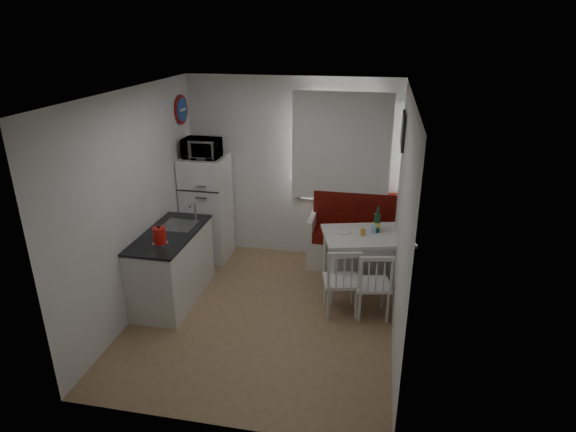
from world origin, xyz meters
name	(u,v)px	position (x,y,z in m)	size (l,w,h in m)	color
floor	(264,314)	(0.00, 0.00, 0.00)	(3.00, 3.50, 0.02)	#8F724C
ceiling	(259,92)	(0.00, 0.00, 2.60)	(3.00, 3.50, 0.02)	white
wall_back	(292,170)	(0.00, 1.75, 1.30)	(3.00, 0.02, 2.60)	white
wall_front	(207,295)	(0.00, -1.75, 1.30)	(3.00, 0.02, 2.60)	white
wall_left	(136,204)	(-1.50, 0.00, 1.30)	(0.02, 3.50, 2.60)	white
wall_right	(402,224)	(1.50, 0.00, 1.30)	(0.02, 3.50, 2.60)	white
window	(341,150)	(0.70, 1.72, 1.62)	(1.22, 0.06, 1.47)	white
curtain	(341,148)	(0.70, 1.65, 1.68)	(1.35, 0.02, 1.50)	white
kitchen_counter	(172,265)	(-1.20, 0.16, 0.46)	(0.62, 1.32, 1.16)	white
wall_sign	(182,110)	(-1.47, 1.45, 2.15)	(0.40, 0.40, 0.03)	#1A4CA0
picture_frame	(403,131)	(1.48, 1.10, 2.05)	(0.04, 0.52, 0.42)	black
bench	(360,243)	(1.04, 1.51, 0.35)	(1.46, 0.56, 1.04)	white
dining_table	(366,241)	(1.14, 0.81, 0.71)	(1.22, 0.99, 0.80)	white
chair_left	(341,275)	(0.89, 0.15, 0.54)	(0.49, 0.47, 0.47)	white
chair_right	(373,279)	(1.25, 0.15, 0.53)	(0.47, 0.46, 0.46)	white
fridge	(207,208)	(-1.18, 1.40, 0.76)	(0.61, 0.61, 1.52)	white
microwave	(202,148)	(-1.18, 1.35, 1.65)	(0.49, 0.33, 0.27)	white
kettle	(159,236)	(-1.15, -0.19, 1.02)	(0.17, 0.17, 0.23)	red
wine_bottle	(377,219)	(1.25, 0.91, 0.96)	(0.08, 0.08, 0.34)	#143F23
drinking_glass_orange	(363,232)	(1.09, 0.76, 0.84)	(0.06, 0.06, 0.09)	gold
drinking_glass_blue	(374,229)	(1.22, 0.86, 0.85)	(0.06, 0.06, 0.11)	#90C5F5
plate	(343,231)	(0.84, 0.83, 0.80)	(0.22, 0.22, 0.02)	white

